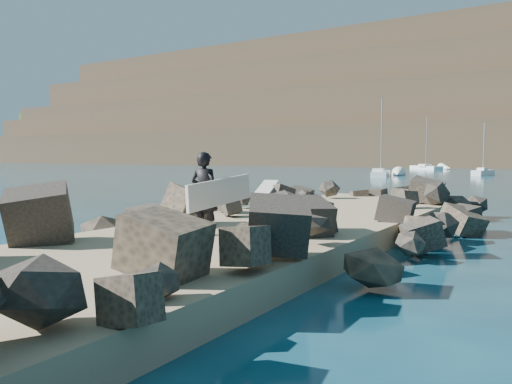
# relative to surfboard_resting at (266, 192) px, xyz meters

# --- Properties ---
(ground) EXTENTS (800.00, 800.00, 0.00)m
(ground) POSITION_rel_surfboard_resting_xyz_m (3.19, -4.75, -1.04)
(ground) COLOR #0F384C
(ground) RESTS_ON ground
(jetty) EXTENTS (6.00, 26.00, 0.60)m
(jetty) POSITION_rel_surfboard_resting_xyz_m (3.19, -6.75, -0.74)
(jetty) COLOR #8C7759
(jetty) RESTS_ON ground
(riprap_left) EXTENTS (2.60, 22.00, 1.00)m
(riprap_left) POSITION_rel_surfboard_resting_xyz_m (0.29, -6.25, -0.54)
(riprap_left) COLOR black
(riprap_left) RESTS_ON ground
(riprap_right) EXTENTS (2.60, 22.00, 1.00)m
(riprap_right) POSITION_rel_surfboard_resting_xyz_m (6.09, -6.25, -0.54)
(riprap_right) COLOR black
(riprap_right) RESTS_ON ground
(surfboard_resting) EXTENTS (1.34, 2.44, 0.08)m
(surfboard_resting) POSITION_rel_surfboard_resting_xyz_m (0.00, 0.00, 0.00)
(surfboard_resting) COLOR white
(surfboard_resting) RESTS_ON riprap_left
(surfer_with_board) EXTENTS (0.88, 2.40, 1.94)m
(surfer_with_board) POSITION_rel_surfboard_resting_xyz_m (3.02, -7.61, 0.54)
(surfer_with_board) COLOR black
(surfer_with_board) RESTS_ON jetty
(sailboat_a) EXTENTS (3.58, 7.95, 9.30)m
(sailboat_a) POSITION_rel_surfboard_resting_xyz_m (-8.93, 40.92, -0.69)
(sailboat_a) COLOR white
(sailboat_a) RESTS_ON ground
(sailboat_b) EXTENTS (2.06, 5.52, 6.69)m
(sailboat_b) POSITION_rel_surfboard_resting_xyz_m (0.71, 51.66, -0.69)
(sailboat_b) COLOR white
(sailboat_b) RESTS_ON ground
(sailboat_e) EXTENTS (7.00, 7.11, 9.75)m
(sailboat_e) POSITION_rel_surfboard_resting_xyz_m (-12.16, 75.81, -0.69)
(sailboat_e) COLOR white
(sailboat_e) RESTS_ON ground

